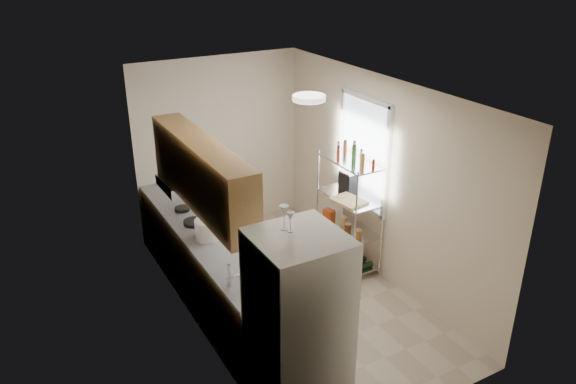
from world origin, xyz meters
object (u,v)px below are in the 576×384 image
object	(u,v)px
cutting_board	(349,201)
espresso_machine	(348,181)
frying_pan_large	(194,222)
refrigerator	(298,327)
rice_cooker	(208,229)

from	to	relation	value
cutting_board	espresso_machine	size ratio (longest dim) A/B	1.61
frying_pan_large	espresso_machine	world-z (taller)	espresso_machine
cutting_board	espresso_machine	distance (m)	0.40
refrigerator	frying_pan_large	distance (m)	2.35
frying_pan_large	cutting_board	xyz separation A→B (m)	(1.86, -0.58, 0.10)
rice_cooker	frying_pan_large	size ratio (longest dim) A/B	1.14
refrigerator	rice_cooker	size ratio (longest dim) A/B	6.27
refrigerator	frying_pan_large	world-z (taller)	refrigerator
cutting_board	espresso_machine	xyz separation A→B (m)	(0.20, 0.32, 0.11)
rice_cooker	espresso_machine	distance (m)	2.05
rice_cooker	frying_pan_large	xyz separation A→B (m)	(-0.01, 0.42, -0.10)
frying_pan_large	cutting_board	distance (m)	1.95
refrigerator	rice_cooker	world-z (taller)	refrigerator
rice_cooker	frying_pan_large	distance (m)	0.43
frying_pan_large	cutting_board	world-z (taller)	cutting_board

